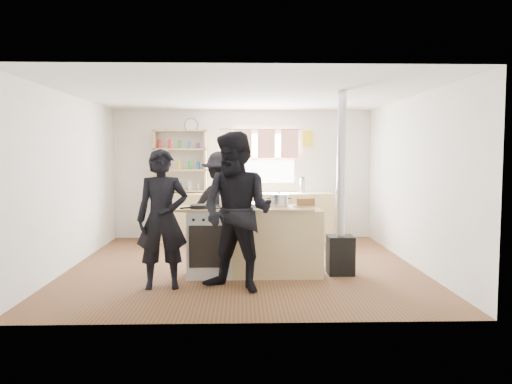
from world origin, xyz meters
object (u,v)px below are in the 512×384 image
person_near_right (237,212)px  stockpot_stove (227,200)px  bread_board (306,203)px  person_far (222,206)px  stockpot_counter (279,200)px  flue_heater (341,227)px  roast_tray (250,205)px  cooking_island (254,241)px  person_near_left (162,219)px  thermos (303,186)px  skillet_greens (200,206)px

person_near_right → stockpot_stove: bearing=127.0°
bread_board → person_far: size_ratio=0.20×
stockpot_stove → stockpot_counter: stockpot_counter is taller
flue_heater → person_far: 1.90m
roast_tray → person_near_right: bearing=-102.7°
cooking_island → person_near_right: size_ratio=1.03×
person_near_right → person_far: (-0.24, 1.72, -0.12)m
cooking_island → roast_tray: 0.50m
stockpot_stove → bread_board: 1.07m
stockpot_stove → bread_board: bearing=-6.2°
person_near_left → person_far: bearing=60.7°
cooking_island → person_near_right: bearing=-106.1°
cooking_island → person_near_right: person_near_right is taller
person_far → thermos: bearing=-123.6°
cooking_island → stockpot_counter: (0.34, 0.04, 0.55)m
person_near_right → person_far: 1.74m
stockpot_counter → flue_heater: size_ratio=0.10×
roast_tray → stockpot_counter: (0.40, 0.08, 0.05)m
roast_tray → skillet_greens: bearing=-170.7°
thermos → person_near_left: bearing=-122.1°
stockpot_counter → person_near_right: (-0.56, -0.83, -0.06)m
stockpot_counter → bread_board: (0.36, -0.07, -0.04)m
roast_tray → stockpot_stove: size_ratio=1.48×
cooking_island → skillet_greens: skillet_greens is taller
thermos → person_far: bearing=-128.5°
bread_board → person_far: 1.51m
stockpot_stove → person_far: size_ratio=0.14×
stockpot_stove → cooking_island: bearing=-14.3°
stockpot_stove → flue_heater: flue_heater is taller
thermos → stockpot_counter: thermos is taller
flue_heater → person_near_right: size_ratio=1.31×
stockpot_stove → person_near_right: 0.89m
thermos → person_far: (-1.46, -1.84, -0.20)m
thermos → person_near_right: person_near_right is taller
stockpot_stove → flue_heater: size_ratio=0.09×
stockpot_counter → roast_tray: bearing=-168.0°
thermos → roast_tray: size_ratio=0.83×
roast_tray → person_near_left: bearing=-151.3°
skillet_greens → flue_heater: size_ratio=0.15×
person_near_right → roast_tray: bearing=105.2°
stockpot_counter → person_near_left: (-1.48, -0.68, -0.16)m
roast_tray → flue_heater: bearing=2.8°
skillet_greens → stockpot_stove: size_ratio=1.62×
person_near_left → roast_tray: bearing=22.6°
cooking_island → stockpot_counter: size_ratio=7.51×
roast_tray → stockpot_counter: 0.41m
thermos → person_near_right: 3.76m
skillet_greens → person_far: bearing=76.8°
flue_heater → person_near_left: 2.42m
skillet_greens → person_far: person_far is taller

